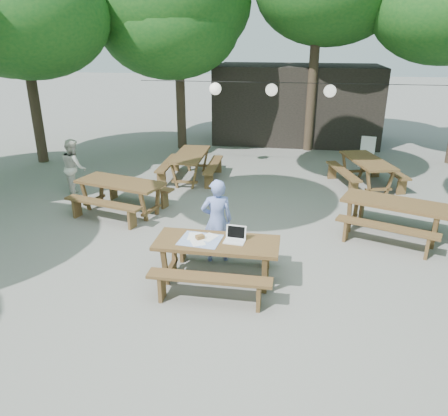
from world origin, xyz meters
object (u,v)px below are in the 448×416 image
at_px(plastic_chair, 366,158).
at_px(woman, 217,221).
at_px(picnic_table_nw, 121,196).
at_px(second_person, 74,167).
at_px(main_picnic_table, 217,261).

bearing_deg(plastic_chair, woman, -104.28).
bearing_deg(woman, plastic_chair, -134.30).
relative_size(picnic_table_nw, plastic_chair, 2.50).
bearing_deg(plastic_chair, picnic_table_nw, -128.21).
height_order(second_person, plastic_chair, second_person).
bearing_deg(picnic_table_nw, second_person, 163.89).
relative_size(woman, plastic_chair, 1.71).
bearing_deg(main_picnic_table, picnic_table_nw, 135.51).
bearing_deg(main_picnic_table, plastic_chair, 66.02).
distance_m(main_picnic_table, plastic_chair, 8.28).
height_order(woman, second_person, woman).
xyz_separation_m(woman, plastic_chair, (3.50, 6.80, -0.51)).
relative_size(second_person, plastic_chair, 1.60).
bearing_deg(second_person, plastic_chair, -101.65).
xyz_separation_m(picnic_table_nw, plastic_chair, (6.08, 4.89, -0.13)).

